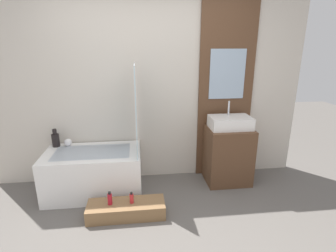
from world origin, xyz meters
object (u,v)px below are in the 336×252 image
bathtub (94,172)px  bottle_soap_secondary (132,198)px  vase_tall_dark (56,139)px  vase_round_light (68,142)px  wooden_step_bench (126,209)px  bottle_soap_primary (110,199)px  sink (230,122)px

bathtub → bottle_soap_secondary: size_ratio=9.05×
vase_tall_dark → vase_round_light: 0.16m
wooden_step_bench → vase_tall_dark: bearing=138.6°
vase_tall_dark → bottle_soap_primary: (0.73, -0.80, -0.42)m
bottle_soap_primary → bottle_soap_secondary: bottle_soap_primary is taller
bottle_soap_primary → bottle_soap_secondary: bearing=0.0°
sink → bottle_soap_secondary: bearing=-153.9°
sink → bottle_soap_primary: sink is taller
wooden_step_bench → bottle_soap_primary: bearing=180.0°
sink → bathtub: bearing=-177.4°
vase_round_light → bottle_soap_primary: size_ratio=0.63×
sink → wooden_step_bench: bearing=-154.9°
sink → vase_tall_dark: bearing=176.0°
sink → vase_round_light: sink is taller
bathtub → bottle_soap_secondary: bearing=-49.3°
bottle_soap_secondary → vase_tall_dark: bearing=140.5°
bottle_soap_primary → bottle_soap_secondary: 0.23m
vase_round_light → sink: bearing=-4.3°
wooden_step_bench → bottle_soap_secondary: bottle_soap_secondary is taller
vase_round_light → bottle_soap_primary: vase_round_light is taller
bathtub → vase_tall_dark: size_ratio=5.01×
bathtub → vase_tall_dark: 0.66m
bathtub → sink: 1.87m
wooden_step_bench → vase_round_light: size_ratio=8.85×
bottle_soap_primary → vase_tall_dark: bearing=132.6°
bathtub → bottle_soap_secondary: bathtub is taller
wooden_step_bench → vase_tall_dark: (-0.90, 0.80, 0.57)m
bottle_soap_primary → vase_round_light: bearing=126.2°
wooden_step_bench → vase_round_light: 1.22m
bathtub → wooden_step_bench: bathtub is taller
wooden_step_bench → sink: 1.69m
vase_round_light → bottle_soap_primary: bearing=-53.8°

